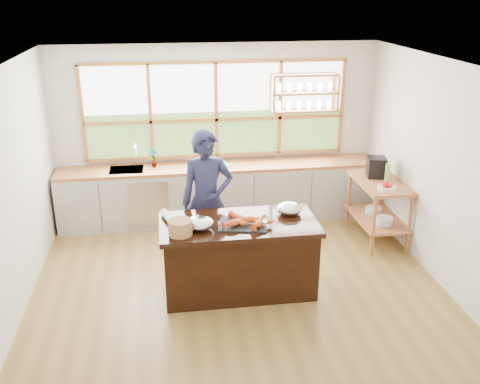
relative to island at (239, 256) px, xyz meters
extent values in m
plane|color=olive|center=(0.00, 0.20, -0.45)|extent=(5.00, 5.00, 0.00)
cube|color=silver|center=(0.00, 2.45, 0.90)|extent=(5.00, 0.02, 2.70)
cube|color=silver|center=(0.00, -2.05, 0.90)|extent=(5.00, 0.02, 2.70)
cube|color=silver|center=(-2.50, 0.20, 0.90)|extent=(0.02, 4.50, 2.70)
cube|color=silver|center=(2.50, 0.20, 0.90)|extent=(0.02, 4.50, 2.70)
cube|color=white|center=(0.00, 0.20, 2.25)|extent=(5.00, 4.50, 0.02)
cube|color=#B16A42|center=(0.00, 2.42, 1.25)|extent=(4.05, 0.06, 1.50)
cube|color=white|center=(0.00, 2.44, 1.59)|extent=(3.98, 0.01, 0.75)
cube|color=#3A6224|center=(0.00, 2.44, 0.87)|extent=(3.98, 0.01, 0.70)
cube|color=#B16A42|center=(1.35, 2.31, 1.77)|extent=(1.00, 0.28, 0.03)
cube|color=#B16A42|center=(1.35, 2.31, 1.50)|extent=(1.00, 0.28, 0.03)
cube|color=#B16A42|center=(1.35, 2.31, 1.22)|extent=(1.00, 0.28, 0.03)
cube|color=#B16A42|center=(0.85, 2.31, 1.50)|extent=(0.03, 0.28, 0.55)
cube|color=#B16A42|center=(1.85, 2.31, 1.50)|extent=(0.03, 0.28, 0.55)
cube|color=#B8B3AC|center=(0.00, 2.14, -0.03)|extent=(4.90, 0.62, 0.85)
cube|color=#B4B7BB|center=(-1.10, 1.82, -0.02)|extent=(0.60, 0.01, 0.72)
cube|color=#AA5733|center=(0.00, 2.14, 0.42)|extent=(4.90, 0.62, 0.05)
cube|color=#B4B7BB|center=(-1.40, 2.14, 0.37)|extent=(0.50, 0.42, 0.16)
cube|color=#AA5733|center=(2.45, 0.60, 0.00)|extent=(0.04, 0.04, 0.90)
cube|color=#AA5733|center=(2.45, 1.60, 0.00)|extent=(0.04, 0.04, 0.90)
cube|color=#AA5733|center=(1.93, 0.60, 0.00)|extent=(0.04, 0.04, 0.90)
cube|color=#AA5733|center=(1.93, 1.60, 0.00)|extent=(0.04, 0.04, 0.90)
cube|color=#AA5733|center=(2.19, 1.10, -0.13)|extent=(0.62, 1.10, 0.03)
cube|color=#AA5733|center=(2.19, 1.10, 0.42)|extent=(0.62, 1.10, 0.05)
cylinder|color=silver|center=(2.19, 0.85, -0.07)|extent=(0.24, 0.24, 0.11)
cylinder|color=silver|center=(2.19, 1.25, -0.07)|extent=(0.24, 0.24, 0.09)
cube|color=black|center=(0.00, 0.00, -0.03)|extent=(1.77, 0.82, 0.84)
cube|color=black|center=(0.00, 0.00, 0.42)|extent=(1.85, 0.90, 0.06)
imported|color=#1D1E3D|center=(-0.31, 0.68, 0.47)|extent=(0.69, 0.47, 1.84)
imported|color=slate|center=(-0.99, 2.20, 0.59)|extent=(0.17, 0.14, 0.30)
cube|color=#51C14B|center=(-0.05, 2.14, 0.45)|extent=(0.46, 0.39, 0.01)
cube|color=black|center=(2.19, 1.29, 0.59)|extent=(0.31, 0.32, 0.29)
cylinder|color=#8AA653|center=(2.24, 1.01, 0.59)|extent=(0.08, 0.08, 0.28)
cylinder|color=silver|center=(2.14, 0.77, 0.47)|extent=(0.26, 0.26, 0.05)
sphere|color=red|center=(2.19, 0.77, 0.52)|extent=(0.07, 0.07, 0.07)
sphere|color=red|center=(2.16, 0.81, 0.52)|extent=(0.07, 0.07, 0.07)
sphere|color=red|center=(2.10, 0.80, 0.52)|extent=(0.07, 0.07, 0.07)
sphere|color=red|center=(2.10, 0.74, 0.52)|extent=(0.07, 0.07, 0.07)
sphere|color=red|center=(2.16, 0.72, 0.52)|extent=(0.07, 0.07, 0.07)
cube|color=black|center=(0.04, -0.10, 0.45)|extent=(0.62, 0.50, 0.02)
ellipsoid|color=#D5561B|center=(-0.08, -0.15, 0.50)|extent=(0.23, 0.15, 0.08)
ellipsoid|color=#D5561B|center=(0.12, -0.08, 0.50)|extent=(0.23, 0.14, 0.08)
ellipsoid|color=#D5561B|center=(0.22, -0.20, 0.50)|extent=(0.21, 0.21, 0.08)
ellipsoid|color=#D5561B|center=(-0.01, 0.02, 0.50)|extent=(0.18, 0.23, 0.08)
ellipsoid|color=#B4B7BB|center=(-0.47, -0.11, 0.51)|extent=(0.32, 0.32, 0.15)
ellipsoid|color=#B4B7BB|center=(0.64, 0.16, 0.51)|extent=(0.31, 0.31, 0.15)
cylinder|color=white|center=(0.25, -0.32, 0.45)|extent=(0.06, 0.06, 0.01)
cylinder|color=white|center=(0.25, -0.32, 0.52)|extent=(0.01, 0.01, 0.13)
ellipsoid|color=white|center=(0.25, -0.32, 0.62)|extent=(0.08, 0.08, 0.10)
cylinder|color=#9D693C|center=(-0.69, -0.23, 0.53)|extent=(0.27, 0.27, 0.17)
cylinder|color=white|center=(-0.83, 0.20, 0.49)|extent=(0.15, 0.31, 0.08)
camera|label=1|loc=(-0.81, -5.64, 3.04)|focal=40.00mm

